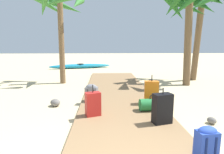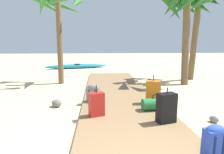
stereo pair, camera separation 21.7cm
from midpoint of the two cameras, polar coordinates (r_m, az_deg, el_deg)
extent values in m
plane|color=#CCB789|center=(5.44, 1.76, -8.09)|extent=(60.00, 60.00, 0.00)
cube|color=olive|center=(6.28, 0.89, -5.27)|extent=(2.18, 8.85, 0.08)
cube|color=#2847B7|center=(3.14, 26.58, -17.47)|extent=(0.30, 0.22, 0.42)
ellipsoid|color=#2847B7|center=(3.05, 26.89, -13.96)|extent=(0.28, 0.21, 0.14)
cylinder|color=navy|center=(3.03, 26.59, -18.46)|extent=(0.04, 0.04, 0.33)
cylinder|color=navy|center=(3.12, 28.77, -17.89)|extent=(0.04, 0.04, 0.33)
cylinder|color=#237538|center=(4.79, 11.55, -7.99)|extent=(0.66, 0.34, 0.29)
torus|color=black|center=(4.74, 11.63, -5.97)|extent=(0.17, 0.04, 0.16)
cube|color=red|center=(4.31, -6.13, -8.16)|extent=(0.38, 0.30, 0.54)
cylinder|color=black|center=(4.21, -6.22, -3.56)|extent=(0.02, 0.02, 0.17)
cube|color=slate|center=(5.38, -6.88, -5.23)|extent=(0.38, 0.28, 0.41)
ellipsoid|color=slate|center=(5.33, -6.92, -3.10)|extent=(0.36, 0.27, 0.17)
cylinder|color=#3A3A3D|center=(5.30, -8.07, -5.47)|extent=(0.04, 0.04, 0.33)
cylinder|color=#3A3A3D|center=(5.26, -6.28, -5.57)|extent=(0.04, 0.04, 0.33)
cube|color=orange|center=(5.24, 11.06, -4.50)|extent=(0.40, 0.27, 0.63)
cylinder|color=black|center=(5.16, 11.21, -0.24)|extent=(0.02, 0.02, 0.17)
cube|color=black|center=(4.05, 14.57, -9.01)|extent=(0.42, 0.31, 0.62)
cylinder|color=black|center=(3.95, 14.80, -3.94)|extent=(0.02, 0.02, 0.12)
cylinder|color=brown|center=(8.45, 20.61, 9.20)|extent=(0.29, 0.50, 3.36)
cone|color=#236023|center=(8.92, 24.36, 18.88)|extent=(0.57, 1.22, 0.83)
cone|color=#236023|center=(9.26, 21.11, 18.70)|extent=(1.41, 0.88, 0.95)
cone|color=#236023|center=(8.96, 17.28, 18.94)|extent=(1.31, 1.02, 1.10)
cone|color=#236023|center=(8.22, 16.86, 20.11)|extent=(0.56, 1.46, 0.99)
cone|color=#236023|center=(7.84, 20.50, 19.98)|extent=(1.36, 1.05, 1.25)
cone|color=#236023|center=(8.12, 24.73, 19.77)|extent=(1.38, 0.78, 0.95)
cylinder|color=brown|center=(9.59, 22.99, 10.20)|extent=(0.27, 0.57, 3.74)
cone|color=#236023|center=(10.09, 27.28, 19.75)|extent=(0.37, 1.36, 0.90)
cone|color=#236023|center=(10.56, 23.60, 19.30)|extent=(1.54, 1.01, 1.17)
cone|color=#236023|center=(10.17, 20.15, 19.96)|extent=(1.39, 1.00, 1.04)
cone|color=#236023|center=(9.44, 19.21, 21.13)|extent=(0.39, 1.61, 0.94)
cylinder|color=brown|center=(8.40, -16.19, 9.77)|extent=(0.23, 0.32, 3.45)
cone|color=#387A33|center=(8.39, -11.61, 20.99)|extent=(0.48, 1.52, 0.89)
cone|color=#387A33|center=(9.26, -15.01, 19.82)|extent=(1.58, 0.58, 0.88)
cone|color=#387A33|center=(9.16, -19.41, 19.60)|extent=(1.30, 1.31, 0.94)
cone|color=#387A33|center=(8.38, -21.01, 19.96)|extent=(0.90, 1.21, 1.06)
cone|color=#387A33|center=(8.00, -16.94, 21.31)|extent=(1.23, 0.55, 0.77)
ellipsoid|color=teal|center=(13.53, -10.94, 3.21)|extent=(4.32, 1.55, 0.31)
torus|color=black|center=(13.51, -10.96, 3.80)|extent=(0.59, 0.59, 0.05)
ellipsoid|color=#5B5651|center=(7.87, 10.55, -1.61)|extent=(0.30, 0.41, 0.27)
ellipsoid|color=slate|center=(4.70, 27.18, -11.23)|extent=(0.23, 0.25, 0.15)
ellipsoid|color=slate|center=(5.42, -17.44, -7.53)|extent=(0.38, 0.38, 0.20)
camera|label=1|loc=(0.11, 89.06, 0.16)|focal=30.38mm
camera|label=2|loc=(0.11, -90.94, -0.16)|focal=30.38mm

